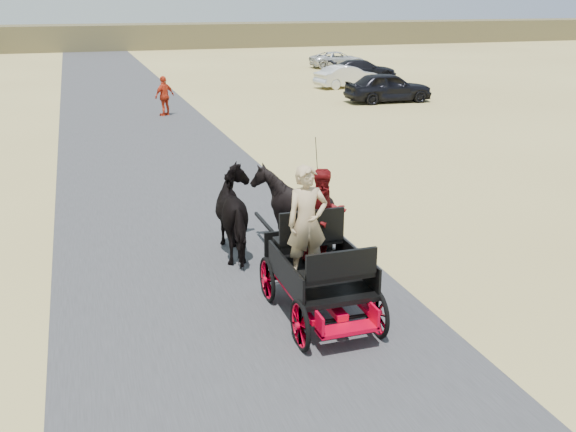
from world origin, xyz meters
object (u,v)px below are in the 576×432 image
object	(u,v)px
horse_left	(240,214)
car_d	(338,60)
horse_right	(292,209)
car_a	(388,87)
carriage	(319,296)
pedestrian	(165,96)
car_c	(363,70)
car_b	(347,76)

from	to	relation	value
horse_left	car_d	size ratio (longest dim) A/B	0.48
horse_right	car_a	xyz separation A→B (m)	(10.78, 17.14, -0.12)
carriage	horse_right	distance (m)	3.09
horse_left	car_a	distance (m)	20.86
carriage	pedestrian	size ratio (longest dim) A/B	1.39
horse_left	carriage	bearing A→B (deg)	100.39
horse_left	car_c	distance (m)	29.69
car_b	car_d	world-z (taller)	car_b
carriage	car_b	size ratio (longest dim) A/B	0.63
horse_left	car_a	bearing A→B (deg)	-124.72
car_b	car_d	size ratio (longest dim) A/B	0.91
horse_left	car_a	world-z (taller)	horse_left
car_d	pedestrian	bearing A→B (deg)	140.32
carriage	horse_left	xyz separation A→B (m)	(-0.55, 3.00, 0.49)
horse_left	car_b	size ratio (longest dim) A/B	0.53
car_b	car_d	xyz separation A→B (m)	(3.76, 10.41, -0.04)
carriage	car_d	bearing A→B (deg)	67.09
horse_left	horse_right	size ratio (longest dim) A/B	1.18
carriage	car_a	xyz separation A→B (m)	(11.33, 20.14, 0.37)
horse_right	car_a	bearing A→B (deg)	-122.17
carriage	car_b	bearing A→B (deg)	65.90
horse_right	car_b	xyz separation A→B (m)	(11.00, 22.83, -0.22)
carriage	car_d	world-z (taller)	car_d
car_b	car_d	distance (m)	11.07
carriage	car_b	world-z (taller)	car_b
horse_left	car_d	xyz separation A→B (m)	(15.87, 33.24, -0.27)
car_c	car_b	bearing A→B (deg)	152.30
pedestrian	car_c	size ratio (longest dim) A/B	0.41
horse_left	horse_right	bearing A→B (deg)	-180.00
horse_right	car_c	world-z (taller)	horse_right
carriage	car_c	distance (m)	32.10
horse_right	pedestrian	distance (m)	16.64
horse_left	car_d	distance (m)	36.83
carriage	pedestrian	distance (m)	19.65
pedestrian	car_c	bearing A→B (deg)	-179.13
car_b	pedestrian	bearing A→B (deg)	107.76
car_d	carriage	bearing A→B (deg)	159.60
car_a	car_d	bearing A→B (deg)	-11.83
carriage	car_c	size ratio (longest dim) A/B	0.56
horse_right	car_d	bearing A→B (deg)	-113.95
carriage	car_c	bearing A→B (deg)	64.20
horse_left	pedestrian	distance (m)	16.66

